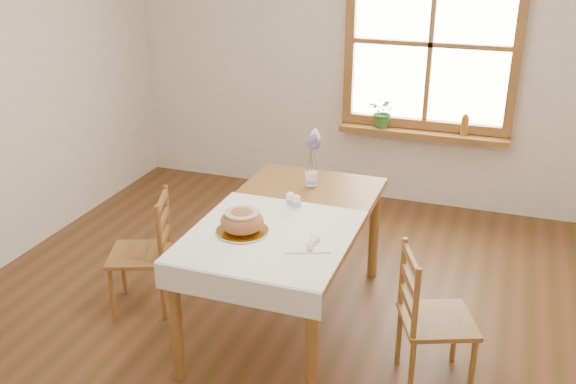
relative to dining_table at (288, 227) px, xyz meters
name	(u,v)px	position (x,y,z in m)	size (l,w,h in m)	color
ground	(272,345)	(0.00, -0.30, -0.66)	(5.00, 5.00, 0.00)	brown
room_walls	(268,68)	(0.00, -0.30, 1.04)	(4.60, 5.10, 2.65)	white
window	(431,44)	(0.50, 2.17, 0.79)	(1.46, 0.08, 1.46)	#9E6730
window_sill	(422,134)	(0.50, 2.10, 0.03)	(1.46, 0.20, 0.05)	#9E6730
dining_table	(288,227)	(0.00, 0.00, 0.00)	(0.90, 1.60, 0.75)	#9E6730
table_linen	(270,235)	(0.00, -0.30, 0.09)	(0.91, 0.99, 0.01)	white
chair_left	(139,253)	(-0.96, -0.18, -0.26)	(0.38, 0.40, 0.81)	#9E6730
chair_right	(438,318)	(0.97, -0.29, -0.26)	(0.38, 0.40, 0.82)	#9E6730
bread_plate	(242,231)	(-0.16, -0.34, 0.10)	(0.29, 0.29, 0.02)	white
bread_loaf	(242,219)	(-0.16, -0.34, 0.18)	(0.25, 0.25, 0.14)	#AC683D
egg_napkin	(307,244)	(0.24, -0.36, 0.10)	(0.24, 0.20, 0.01)	white
eggs	(307,240)	(0.24, -0.36, 0.13)	(0.18, 0.17, 0.04)	white
salt_shaker	(290,200)	(-0.02, 0.09, 0.15)	(0.05, 0.05, 0.10)	white
pepper_shaker	(296,203)	(0.03, 0.06, 0.15)	(0.05, 0.05, 0.10)	white
flower_vase	(311,179)	(-0.01, 0.49, 0.13)	(0.09, 0.09, 0.09)	white
lavender_bouquet	(312,153)	(-0.01, 0.49, 0.32)	(0.15, 0.15, 0.28)	#645190
potted_plant	(383,115)	(0.15, 2.10, 0.16)	(0.24, 0.27, 0.21)	#326729
amber_bottle	(465,124)	(0.85, 2.10, 0.14)	(0.07, 0.07, 0.19)	#9C621C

